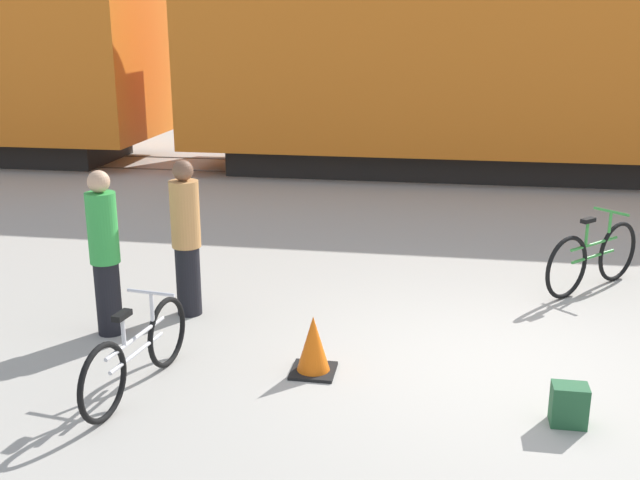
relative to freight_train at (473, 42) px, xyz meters
The scene contains 10 objects.
ground_plane 9.71m from the freight_train, 90.00° to the right, with size 80.00×80.00×0.00m, color #A8A399.
freight_train is the anchor object (origin of this frame).
rail_near 2.76m from the freight_train, 90.00° to the right, with size 49.28×0.07×0.01m, color #4C4238.
rail_far 2.76m from the freight_train, 90.00° to the left, with size 49.28×0.07×0.01m, color #4C4238.
bicycle_silver 10.97m from the freight_train, 106.32° to the right, with size 0.46×1.70×0.82m.
bicycle_green 7.46m from the freight_train, 79.40° to the right, with size 1.26×1.31×0.93m.
person_in_tan 9.26m from the freight_train, 110.37° to the right, with size 0.31×0.31×1.70m.
person_in_green 10.07m from the freight_train, 112.46° to the right, with size 0.30×0.30×1.70m.
backpack 10.59m from the freight_train, 86.83° to the right, with size 0.28×0.20×0.34m.
traffic_cone 10.12m from the freight_train, 99.26° to the right, with size 0.40×0.40×0.55m.
Camera 1 is at (-0.51, -6.49, 3.09)m, focal length 42.00 mm.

